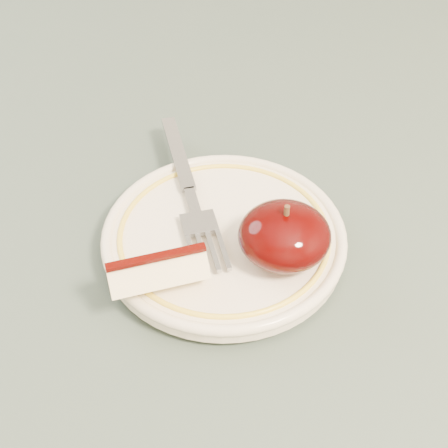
{
  "coord_description": "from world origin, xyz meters",
  "views": [
    {
      "loc": [
        0.11,
        -0.34,
        1.11
      ],
      "look_at": [
        0.11,
        -0.01,
        0.78
      ],
      "focal_mm": 50.0,
      "sensor_mm": 36.0,
      "label": 1
    }
  ],
  "objects_px": {
    "table": "(104,307)",
    "plate": "(224,237)",
    "apple_half": "(284,235)",
    "fork": "(189,191)"
  },
  "relations": [
    {
      "from": "table",
      "to": "plate",
      "type": "bearing_deg",
      "value": -3.92
    },
    {
      "from": "plate",
      "to": "apple_half",
      "type": "xyz_separation_m",
      "value": [
        0.04,
        -0.02,
        0.03
      ]
    },
    {
      "from": "table",
      "to": "apple_half",
      "type": "xyz_separation_m",
      "value": [
        0.15,
        -0.03,
        0.13
      ]
    },
    {
      "from": "table",
      "to": "apple_half",
      "type": "bearing_deg",
      "value": -10.98
    },
    {
      "from": "table",
      "to": "fork",
      "type": "xyz_separation_m",
      "value": [
        0.08,
        0.04,
        0.11
      ]
    },
    {
      "from": "plate",
      "to": "fork",
      "type": "height_order",
      "value": "fork"
    },
    {
      "from": "plate",
      "to": "fork",
      "type": "distance_m",
      "value": 0.05
    },
    {
      "from": "plate",
      "to": "apple_half",
      "type": "relative_size",
      "value": 2.79
    },
    {
      "from": "table",
      "to": "apple_half",
      "type": "distance_m",
      "value": 0.2
    },
    {
      "from": "plate",
      "to": "fork",
      "type": "relative_size",
      "value": 1.0
    }
  ]
}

